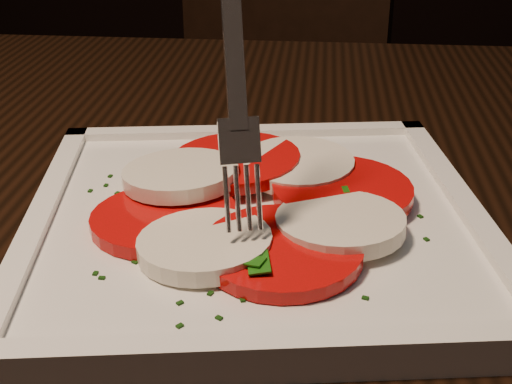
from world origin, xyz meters
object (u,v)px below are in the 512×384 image
table (152,277)px  plate (256,224)px  chair (265,98)px  fork (231,39)px

table → plate: size_ratio=4.35×
chair → plate: size_ratio=3.28×
chair → fork: 0.99m
plate → fork: 0.13m
fork → table: bearing=110.5°
chair → table: bearing=-76.5°
plate → table: bearing=133.2°
table → plate: plate is taller
table → plate: 0.17m
table → chair: 0.82m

